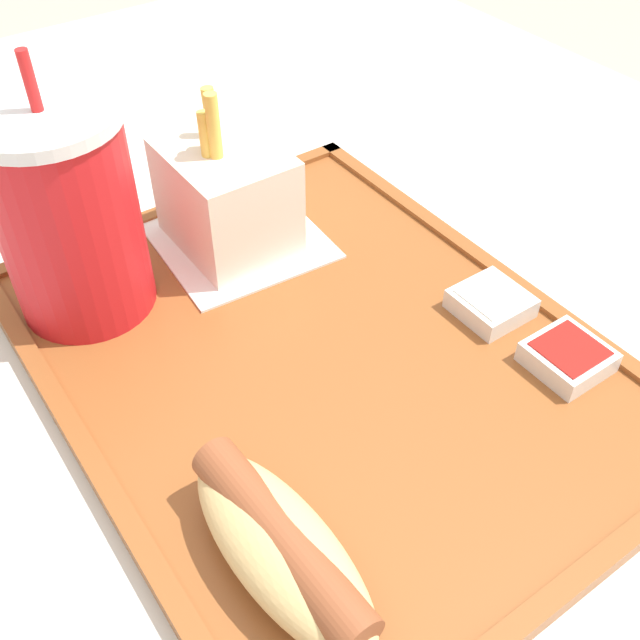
{
  "coord_description": "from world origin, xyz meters",
  "views": [
    {
      "loc": [
        -0.23,
        0.21,
        1.09
      ],
      "look_at": [
        0.04,
        0.02,
        0.77
      ],
      "focal_mm": 42.0,
      "sensor_mm": 36.0,
      "label": 1
    }
  ],
  "objects_px": {
    "sauce_cup_mayo": "(491,303)",
    "sauce_cup_ketchup": "(568,356)",
    "soda_cup": "(67,214)",
    "fries_carton": "(226,197)",
    "hot_dog_far": "(281,547)"
  },
  "relations": [
    {
      "from": "soda_cup",
      "to": "fries_carton",
      "type": "relative_size",
      "value": 1.44
    },
    {
      "from": "soda_cup",
      "to": "hot_dog_far",
      "type": "height_order",
      "value": "soda_cup"
    },
    {
      "from": "soda_cup",
      "to": "sauce_cup_mayo",
      "type": "relative_size",
      "value": 3.93
    },
    {
      "from": "soda_cup",
      "to": "sauce_cup_ketchup",
      "type": "relative_size",
      "value": 3.93
    },
    {
      "from": "hot_dog_far",
      "to": "fries_carton",
      "type": "distance_m",
      "value": 0.27
    },
    {
      "from": "sauce_cup_ketchup",
      "to": "hot_dog_far",
      "type": "bearing_deg",
      "value": 93.54
    },
    {
      "from": "soda_cup",
      "to": "sauce_cup_mayo",
      "type": "distance_m",
      "value": 0.28
    },
    {
      "from": "soda_cup",
      "to": "fries_carton",
      "type": "distance_m",
      "value": 0.12
    },
    {
      "from": "soda_cup",
      "to": "hot_dog_far",
      "type": "distance_m",
      "value": 0.25
    },
    {
      "from": "sauce_cup_ketchup",
      "to": "soda_cup",
      "type": "bearing_deg",
      "value": 43.59
    },
    {
      "from": "fries_carton",
      "to": "sauce_cup_mayo",
      "type": "bearing_deg",
      "value": -148.31
    },
    {
      "from": "sauce_cup_mayo",
      "to": "sauce_cup_ketchup",
      "type": "relative_size",
      "value": 1.0
    },
    {
      "from": "soda_cup",
      "to": "sauce_cup_mayo",
      "type": "xyz_separation_m",
      "value": [
        -0.17,
        -0.22,
        -0.06
      ]
    },
    {
      "from": "sauce_cup_ketchup",
      "to": "fries_carton",
      "type": "bearing_deg",
      "value": 24.83
    },
    {
      "from": "soda_cup",
      "to": "hot_dog_far",
      "type": "xyz_separation_m",
      "value": [
        -0.24,
        0.0,
        -0.05
      ]
    }
  ]
}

